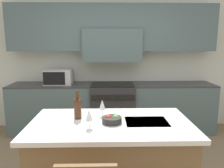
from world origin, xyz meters
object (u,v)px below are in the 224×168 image
microwave (59,77)px  wine_glass_near (89,116)px  fruit_bowl (112,120)px  wine_bottle (78,108)px  wine_glass_far (102,105)px  range_stove (112,108)px

microwave → wine_glass_near: 2.22m
wine_glass_near → microwave: bearing=109.2°
microwave → fruit_bowl: 2.16m
microwave → wine_bottle: size_ratio=1.62×
microwave → fruit_bowl: bearing=-63.9°
microwave → wine_glass_far: bearing=-64.0°
wine_bottle → fruit_bowl: (0.37, -0.14, -0.08)m
microwave → wine_bottle: microwave is taller
wine_glass_far → fruit_bowl: (0.10, -0.20, -0.10)m
wine_bottle → microwave: bearing=108.0°
wine_bottle → wine_glass_near: bearing=-63.6°
microwave → wine_glass_near: microwave is taller
range_stove → fruit_bowl: bearing=-91.6°
range_stove → wine_glass_near: 2.16m
wine_bottle → wine_glass_far: wine_bottle is taller
wine_glass_near → wine_glass_far: size_ratio=1.00×
range_stove → wine_glass_far: wine_glass_far is taller
wine_bottle → wine_glass_far: size_ratio=1.60×
wine_glass_near → wine_glass_far: 0.37m
wine_bottle → wine_glass_far: 0.27m
range_stove → wine_bottle: 1.91m
wine_glass_near → wine_glass_far: same height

